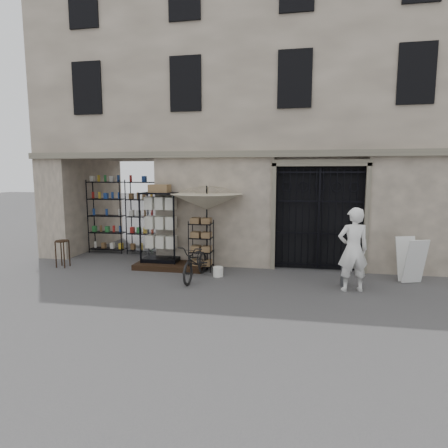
% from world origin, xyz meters
% --- Properties ---
extents(ground, '(80.00, 80.00, 0.00)m').
position_xyz_m(ground, '(0.00, 0.00, 0.00)').
color(ground, '#242428').
rests_on(ground, ground).
extents(main_building, '(14.00, 4.00, 9.00)m').
position_xyz_m(main_building, '(0.00, 4.00, 4.50)').
color(main_building, '#B5A48F').
rests_on(main_building, ground).
extents(shop_recess, '(3.00, 1.70, 3.00)m').
position_xyz_m(shop_recess, '(-4.50, 2.80, 1.50)').
color(shop_recess, black).
rests_on(shop_recess, ground).
extents(shop_shelving, '(2.70, 0.50, 2.50)m').
position_xyz_m(shop_shelving, '(-4.55, 3.30, 1.25)').
color(shop_shelving, black).
rests_on(shop_shelving, ground).
extents(iron_gate, '(2.50, 0.21, 3.00)m').
position_xyz_m(iron_gate, '(1.75, 2.28, 1.50)').
color(iron_gate, black).
rests_on(iron_gate, ground).
extents(step_platform, '(2.00, 0.90, 0.15)m').
position_xyz_m(step_platform, '(-2.40, 1.55, 0.07)').
color(step_platform, black).
rests_on(step_platform, ground).
extents(display_cabinet, '(1.09, 0.76, 2.19)m').
position_xyz_m(display_cabinet, '(-2.74, 1.73, 1.06)').
color(display_cabinet, black).
rests_on(display_cabinet, step_platform).
extents(wire_rack, '(0.74, 0.64, 1.41)m').
position_xyz_m(wire_rack, '(-1.47, 1.52, 0.69)').
color(wire_rack, black).
rests_on(wire_rack, ground).
extents(market_umbrella, '(2.30, 2.32, 2.86)m').
position_xyz_m(market_umbrella, '(-1.32, 1.58, 2.05)').
color(market_umbrella, black).
rests_on(market_umbrella, ground).
extents(white_bucket, '(0.29, 0.29, 0.26)m').
position_xyz_m(white_bucket, '(-0.88, 0.96, 0.13)').
color(white_bucket, white).
rests_on(white_bucket, ground).
extents(bicycle, '(0.67, 0.96, 1.75)m').
position_xyz_m(bicycle, '(-1.39, 0.61, 0.00)').
color(bicycle, black).
rests_on(bicycle, ground).
extents(wooden_stool, '(0.48, 0.48, 0.79)m').
position_xyz_m(wooden_stool, '(-5.54, 1.13, 0.42)').
color(wooden_stool, black).
rests_on(wooden_stool, ground).
extents(steel_bollard, '(0.18, 0.18, 0.77)m').
position_xyz_m(steel_bollard, '(2.28, 0.64, 0.39)').
color(steel_bollard, '#4C4E50').
rests_on(steel_bollard, ground).
extents(shopkeeper, '(1.12, 2.06, 0.47)m').
position_xyz_m(shopkeeper, '(2.42, 0.33, 0.00)').
color(shopkeeper, white).
rests_on(shopkeeper, ground).
extents(easel_sign, '(0.70, 0.75, 1.11)m').
position_xyz_m(easel_sign, '(3.96, 1.28, 0.58)').
color(easel_sign, silver).
rests_on(easel_sign, ground).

